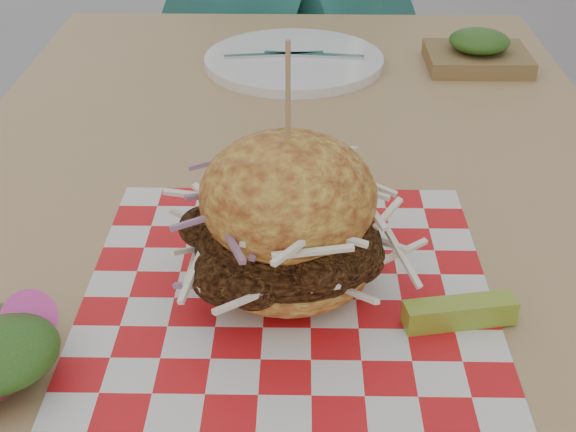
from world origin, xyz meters
name	(u,v)px	position (x,y,z in m)	size (l,w,h in m)	color
patio_table	(290,228)	(0.30, 0.24, 0.67)	(0.80, 1.20, 0.75)	tan
patio_chair	(296,37)	(0.30, 1.31, 0.55)	(0.43, 0.44, 0.95)	tan
paper_liner	(288,286)	(0.30, 0.01, 0.75)	(0.36, 0.36, 0.00)	red
sandwich	(288,226)	(0.30, 0.01, 0.82)	(0.20, 0.20, 0.23)	gold
pickle_spear	(460,313)	(0.45, -0.04, 0.76)	(0.10, 0.02, 0.02)	olive
side_salad	(7,353)	(0.09, -0.10, 0.76)	(0.14, 0.14, 0.05)	#3F1419
place_setting	(294,61)	(0.30, 0.58, 0.76)	(0.27, 0.27, 0.02)	white
kraft_tray	(478,52)	(0.58, 0.58, 0.77)	(0.15, 0.12, 0.06)	olive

